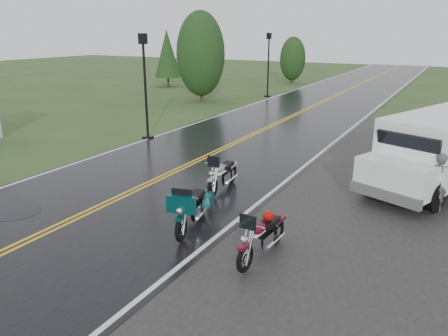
# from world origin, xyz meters

# --- Properties ---
(ground) EXTENTS (120.00, 120.00, 0.00)m
(ground) POSITION_xyz_m (0.00, 0.00, 0.00)
(ground) COLOR #2D471E
(ground) RESTS_ON ground
(road) EXTENTS (8.00, 100.00, 0.04)m
(road) POSITION_xyz_m (0.00, 10.00, 0.02)
(road) COLOR black
(road) RESTS_ON ground
(motorcycle_red) EXTENTS (0.85, 2.08, 1.20)m
(motorcycle_red) POSITION_xyz_m (5.11, -1.35, 0.60)
(motorcycle_red) COLOR #580A16
(motorcycle_red) RESTS_ON ground
(motorcycle_teal) EXTENTS (1.30, 2.28, 1.27)m
(motorcycle_teal) POSITION_xyz_m (3.22, -0.84, 0.63)
(motorcycle_teal) COLOR #053737
(motorcycle_teal) RESTS_ON ground
(motorcycle_silver) EXTENTS (0.98, 2.16, 1.23)m
(motorcycle_silver) POSITION_xyz_m (2.48, 1.89, 0.62)
(motorcycle_silver) COLOR #9C9DA3
(motorcycle_silver) RESTS_ON ground
(van_white) EXTENTS (4.27, 6.42, 2.36)m
(van_white) POSITION_xyz_m (6.50, 4.63, 1.18)
(van_white) COLOR white
(van_white) RESTS_ON ground
(person_at_van) EXTENTS (0.72, 0.67, 1.66)m
(person_at_van) POSITION_xyz_m (8.22, 3.99, 0.83)
(person_at_van) COLOR #48484C
(person_at_van) RESTS_ON ground
(lamp_post_near_left) EXTENTS (0.40, 0.40, 4.70)m
(lamp_post_near_left) POSITION_xyz_m (-3.93, 7.05, 2.35)
(lamp_post_near_left) COLOR black
(lamp_post_near_left) RESTS_ON ground
(lamp_post_far_left) EXTENTS (0.40, 0.40, 4.66)m
(lamp_post_far_left) POSITION_xyz_m (-4.40, 22.03, 2.33)
(lamp_post_far_left) COLOR black
(lamp_post_far_left) RESTS_ON ground
(tree_left_mid) EXTENTS (3.33, 3.33, 5.21)m
(tree_left_mid) POSITION_xyz_m (-7.66, 17.87, 2.60)
(tree_left_mid) COLOR #1E3D19
(tree_left_mid) RESTS_ON ground
(tree_left_far) EXTENTS (2.37, 2.37, 3.64)m
(tree_left_far) POSITION_xyz_m (-5.91, 31.36, 1.82)
(tree_left_far) COLOR #1E3D19
(tree_left_far) RESTS_ON ground
(pine_left_far) EXTENTS (2.29, 2.29, 4.77)m
(pine_left_far) POSITION_xyz_m (-14.60, 23.60, 2.39)
(pine_left_far) COLOR #1E3D19
(pine_left_far) RESTS_ON ground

